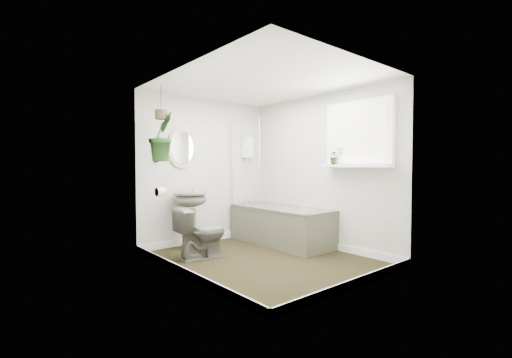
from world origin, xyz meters
TOP-DOWN VIEW (x-y plane):
  - floor at (0.00, 0.00)m, footprint 2.30×2.80m
  - ceiling at (0.00, 0.00)m, footprint 2.30×2.80m
  - wall_back at (0.00, 1.41)m, footprint 2.30×0.02m
  - wall_front at (0.00, -1.41)m, footprint 2.30×0.02m
  - wall_left at (-1.16, 0.00)m, footprint 0.02×2.80m
  - wall_right at (1.16, 0.00)m, footprint 0.02×2.80m
  - skirting at (0.00, 0.00)m, footprint 2.30×2.80m
  - bathtub at (0.80, 0.50)m, footprint 0.72×1.72m
  - bath_screen at (0.47, 0.99)m, footprint 0.04×0.72m
  - shower_box at (0.80, 1.34)m, footprint 0.20×0.10m
  - oval_mirror at (-0.45, 1.37)m, footprint 0.46×0.03m
  - wall_sconce at (-0.85, 1.36)m, footprint 0.04×0.04m
  - toilet_roll_holder at (-1.10, 0.70)m, footprint 0.11×0.11m
  - window_recess at (1.09, -0.70)m, footprint 0.08×1.00m
  - window_sill at (1.02, -0.70)m, footprint 0.18×1.00m
  - window_blinds at (1.04, -0.70)m, footprint 0.01×0.86m
  - toilet at (-0.60, 0.56)m, footprint 0.69×0.42m
  - pedestal_sink at (-0.45, 1.12)m, footprint 0.51×0.44m
  - sill_plant at (0.97, -0.40)m, footprint 0.21×0.19m
  - hanging_plant at (-0.97, 0.95)m, footprint 0.48×0.47m
  - soap_bottle at (0.51, -0.29)m, footprint 0.08×0.08m
  - hanging_pot at (-0.97, 0.95)m, footprint 0.16×0.16m

SIDE VIEW (x-z plane):
  - floor at x=0.00m, z-range -0.02..0.00m
  - skirting at x=0.00m, z-range 0.00..0.10m
  - bathtub at x=0.80m, z-range 0.00..0.58m
  - toilet at x=-0.60m, z-range 0.00..0.68m
  - pedestal_sink at x=-0.45m, z-range 0.00..0.84m
  - soap_bottle at x=0.51m, z-range 0.58..0.76m
  - toilet_roll_holder at x=-1.10m, z-range 0.84..0.96m
  - wall_back at x=0.00m, z-range 0.00..2.30m
  - wall_front at x=0.00m, z-range 0.00..2.30m
  - wall_left at x=-1.16m, z-range 0.00..2.30m
  - wall_right at x=1.16m, z-range 0.00..2.30m
  - window_sill at x=1.02m, z-range 1.21..1.25m
  - bath_screen at x=0.47m, z-range 0.58..1.98m
  - sill_plant at x=0.97m, z-range 1.25..1.47m
  - wall_sconce at x=-0.85m, z-range 1.29..1.51m
  - oval_mirror at x=-0.45m, z-range 1.19..1.81m
  - shower_box at x=0.80m, z-range 1.38..1.73m
  - hanging_plant at x=-0.97m, z-range 1.28..1.96m
  - window_recess at x=1.09m, z-range 1.20..2.10m
  - window_blinds at x=1.04m, z-range 1.27..2.03m
  - hanging_pot at x=-0.97m, z-range 1.84..1.96m
  - ceiling at x=0.00m, z-range 2.30..2.32m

